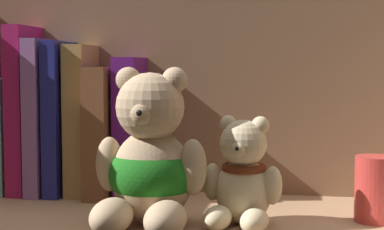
{
  "coord_description": "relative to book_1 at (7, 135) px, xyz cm",
  "views": [
    {
      "loc": [
        9.22,
        -73.28,
        20.07
      ],
      "look_at": [
        -2.97,
        0.0,
        14.17
      ],
      "focal_mm": 57.79,
      "sensor_mm": 36.0,
      "label": 1
    }
  ],
  "objects": [
    {
      "name": "shelf_board",
      "position": [
        31.99,
        -10.25,
        -9.14
      ],
      "size": [
        74.72,
        26.52,
        2.0
      ],
      "primitive_type": "cube",
      "color": "#A87F5B",
      "rests_on": "ground"
    },
    {
      "name": "shelf_back_panel",
      "position": [
        31.99,
        3.61,
        4.79
      ],
      "size": [
        77.12,
        1.2,
        29.86
      ],
      "primitive_type": "cube",
      "color": "brown",
      "rests_on": "ground"
    },
    {
      "name": "book_1",
      "position": [
        0.0,
        0.0,
        0.0
      ],
      "size": [
        3.47,
        10.71,
        16.28
      ],
      "primitive_type": "cube",
      "color": "#7DC3BA",
      "rests_on": "shelf_board"
    },
    {
      "name": "book_2",
      "position": [
        3.41,
        0.0,
        3.69
      ],
      "size": [
        2.44,
        10.9,
        23.67
      ],
      "primitive_type": "cube",
      "color": "#AE1A61",
      "rests_on": "shelf_board"
    },
    {
      "name": "book_3",
      "position": [
        6.16,
        0.0,
        2.76
      ],
      "size": [
        2.14,
        12.23,
        21.8
      ],
      "primitive_type": "cube",
      "color": "#9462AB",
      "rests_on": "shelf_board"
    },
    {
      "name": "book_4",
      "position": [
        8.75,
        0.0,
        2.6
      ],
      "size": [
        2.13,
        11.55,
        21.47
      ],
      "primitive_type": "cube",
      "color": "navy",
      "rests_on": "shelf_board"
    },
    {
      "name": "book_5",
      "position": [
        11.72,
        0.0,
        2.36
      ],
      "size": [
        2.9,
        9.45,
        21.0
      ],
      "primitive_type": "cube",
      "color": "tan",
      "rests_on": "shelf_board"
    },
    {
      "name": "book_6",
      "position": [
        15.19,
        0.0,
        0.83
      ],
      "size": [
        3.17,
        13.22,
        17.96
      ],
      "primitive_type": "cube",
      "rotation": [
        0.0,
        -0.0,
        0.0
      ],
      "color": "brown",
      "rests_on": "shelf_board"
    },
    {
      "name": "book_7",
      "position": [
        18.78,
        0.0,
        1.49
      ],
      "size": [
        3.12,
        9.79,
        19.25
      ],
      "primitive_type": "cube",
      "color": "#5C167D",
      "rests_on": "shelf_board"
    },
    {
      "name": "teddy_bear_larger",
      "position": [
        25.21,
        -16.2,
        -1.08
      ],
      "size": [
        13.14,
        13.76,
        17.97
      ],
      "color": "tan",
      "rests_on": "shelf_board"
    },
    {
      "name": "teddy_bear_smaller",
      "position": [
        35.52,
        -14.4,
        -2.83
      ],
      "size": [
        9.22,
        9.54,
        12.44
      ],
      "color": "beige",
      "rests_on": "shelf_board"
    },
    {
      "name": "pillar_candle",
      "position": [
        50.63,
        -10.65,
        -4.32
      ],
      "size": [
        4.76,
        4.76,
        7.65
      ],
      "primitive_type": "cylinder",
      "color": "#C63833",
      "rests_on": "shelf_board"
    }
  ]
}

